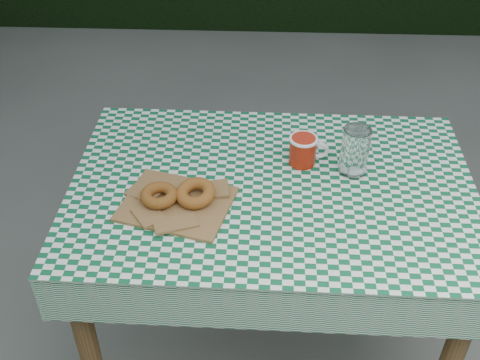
% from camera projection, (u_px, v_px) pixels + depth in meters
% --- Properties ---
extents(table, '(1.14, 0.76, 0.75)m').
position_uv_depth(table, '(268.00, 277.00, 1.92)').
color(table, '#55341D').
rests_on(table, ground).
extents(tablecloth, '(1.16, 0.78, 0.01)m').
position_uv_depth(tablecloth, '(272.00, 186.00, 1.69)').
color(tablecloth, '#0D5430').
rests_on(tablecloth, table).
extents(paper_bag, '(0.33, 0.29, 0.02)m').
position_uv_depth(paper_bag, '(177.00, 203.00, 1.61)').
color(paper_bag, '#8F623E').
rests_on(paper_bag, tablecloth).
extents(bagel_front, '(0.11, 0.11, 0.03)m').
position_uv_depth(bagel_front, '(159.00, 195.00, 1.60)').
color(bagel_front, '#91621E').
rests_on(bagel_front, paper_bag).
extents(bagel_back, '(0.15, 0.15, 0.03)m').
position_uv_depth(bagel_back, '(196.00, 193.00, 1.61)').
color(bagel_back, '#935C1E').
rests_on(bagel_back, paper_bag).
extents(coffee_mug, '(0.17, 0.17, 0.09)m').
position_uv_depth(coffee_mug, '(303.00, 150.00, 1.74)').
color(coffee_mug, '#A01C0A').
rests_on(coffee_mug, tablecloth).
extents(drinking_glass, '(0.09, 0.09, 0.14)m').
position_uv_depth(drinking_glass, '(355.00, 151.00, 1.69)').
color(drinking_glass, white).
rests_on(drinking_glass, tablecloth).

